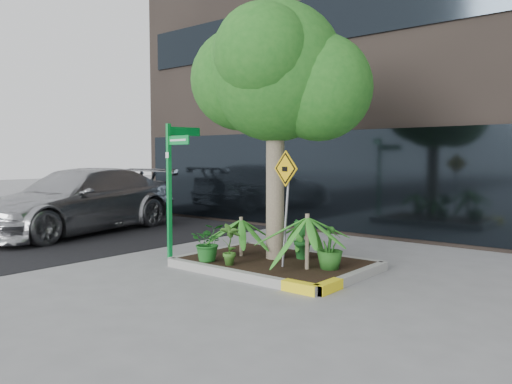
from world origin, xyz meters
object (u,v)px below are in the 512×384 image
Objects in this scene: parked_car at (79,200)px; tree at (276,72)px; street_sign_post at (173,175)px; cattle_sign at (286,188)px.

tree is at bearing -9.35° from parked_car.
parked_car is at bearing -178.08° from street_sign_post.
street_sign_post is at bearing -159.43° from cattle_sign.
street_sign_post is 1.35× the size of cattle_sign.
parked_car is 2.21× the size of street_sign_post.
tree is 2.18m from cattle_sign.
cattle_sign reaches higher than parked_car.
tree reaches higher than parked_car.
parked_car is 2.99× the size of cattle_sign.
parked_car is at bearing -168.01° from cattle_sign.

